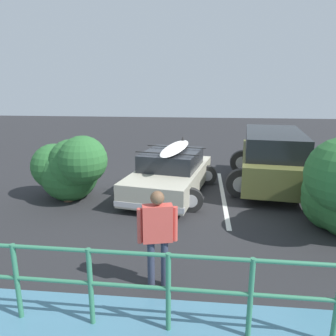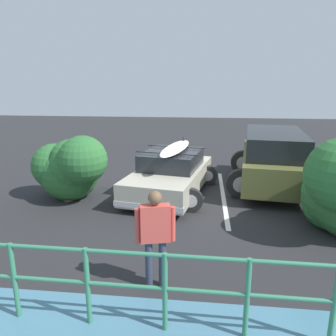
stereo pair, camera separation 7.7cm
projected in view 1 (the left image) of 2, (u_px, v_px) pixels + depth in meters
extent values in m
cube|color=#28282B|center=(177.00, 189.00, 10.34)|extent=(44.00, 44.00, 0.02)
cube|color=silver|center=(223.00, 195.00, 9.71)|extent=(0.12, 4.86, 0.00)
cube|color=#B7B29E|center=(170.00, 178.00, 9.75)|extent=(2.47, 4.18, 0.61)
cube|color=#23262B|center=(172.00, 159.00, 9.76)|extent=(1.89, 2.14, 0.48)
cube|color=silver|center=(148.00, 207.00, 8.01)|extent=(1.81, 0.43, 0.14)
cube|color=silver|center=(185.00, 169.00, 11.58)|extent=(1.81, 0.43, 0.14)
cylinder|color=black|center=(191.00, 200.00, 8.41)|extent=(0.63, 0.18, 0.63)
cylinder|color=#B7B7BC|center=(191.00, 200.00, 8.41)|extent=(0.35, 0.19, 0.35)
cylinder|color=black|center=(126.00, 193.00, 8.91)|extent=(0.63, 0.18, 0.63)
cylinder|color=#B7B7BC|center=(126.00, 193.00, 8.91)|extent=(0.35, 0.19, 0.35)
cylinder|color=black|center=(207.00, 175.00, 10.67)|extent=(0.63, 0.18, 0.63)
cylinder|color=#B7B7BC|center=(207.00, 175.00, 10.67)|extent=(0.35, 0.19, 0.35)
cylinder|color=black|center=(154.00, 171.00, 11.17)|extent=(0.63, 0.18, 0.63)
cylinder|color=#B7B7BC|center=(154.00, 171.00, 11.17)|extent=(0.35, 0.19, 0.35)
cylinder|color=black|center=(167.00, 154.00, 9.21)|extent=(1.85, 0.37, 0.03)
cylinder|color=black|center=(176.00, 147.00, 10.17)|extent=(1.85, 0.37, 0.03)
ellipsoid|color=white|center=(175.00, 148.00, 9.70)|extent=(0.98, 2.79, 0.09)
cone|color=black|center=(183.00, 138.00, 10.69)|extent=(0.10, 0.10, 0.14)
cube|color=brown|center=(272.00, 165.00, 10.42)|extent=(2.38, 4.65, 0.84)
cube|color=black|center=(274.00, 142.00, 10.23)|extent=(2.11, 3.66, 0.66)
cylinder|color=black|center=(268.00, 148.00, 12.59)|extent=(0.78, 0.27, 0.76)
cylinder|color=black|center=(310.00, 188.00, 9.02)|extent=(0.85, 0.22, 0.85)
cylinder|color=#B7B7BC|center=(310.00, 188.00, 9.02)|extent=(0.47, 0.23, 0.47)
cylinder|color=black|center=(241.00, 183.00, 9.43)|extent=(0.85, 0.22, 0.85)
cylinder|color=#B7B7BC|center=(241.00, 183.00, 9.43)|extent=(0.47, 0.23, 0.47)
cylinder|color=black|center=(296.00, 165.00, 11.54)|extent=(0.85, 0.22, 0.85)
cylinder|color=#B7B7BC|center=(296.00, 165.00, 11.54)|extent=(0.47, 0.23, 0.47)
cylinder|color=black|center=(242.00, 162.00, 11.95)|extent=(0.85, 0.22, 0.85)
cylinder|color=#B7B7BC|center=(242.00, 162.00, 11.95)|extent=(0.47, 0.23, 0.47)
cylinder|color=#33384C|center=(165.00, 263.00, 5.30)|extent=(0.12, 0.12, 0.81)
cylinder|color=#33384C|center=(151.00, 264.00, 5.27)|extent=(0.12, 0.12, 0.81)
cube|color=#DB4C42|center=(157.00, 223.00, 5.11)|extent=(0.50, 0.29, 0.60)
sphere|color=brown|center=(157.00, 198.00, 5.00)|extent=(0.22, 0.22, 0.22)
cylinder|color=#DB4C42|center=(175.00, 224.00, 5.15)|extent=(0.08, 0.08, 0.57)
cylinder|color=#DB4C42|center=(140.00, 226.00, 5.08)|extent=(0.08, 0.08, 0.57)
cylinder|color=#387F5B|center=(250.00, 298.00, 4.17)|extent=(0.07, 0.07, 1.14)
cylinder|color=#387F5B|center=(168.00, 292.00, 4.29)|extent=(0.07, 0.07, 1.14)
cylinder|color=#387F5B|center=(91.00, 287.00, 4.41)|extent=(0.07, 0.07, 1.14)
cylinder|color=#387F5B|center=(17.00, 282.00, 4.53)|extent=(0.07, 0.07, 1.14)
cylinder|color=#387F5B|center=(50.00, 248.00, 4.33)|extent=(7.39, 0.16, 0.06)
cylinder|color=#387F5B|center=(53.00, 281.00, 4.45)|extent=(7.39, 0.16, 0.06)
cylinder|color=brown|center=(68.00, 194.00, 9.20)|extent=(0.28, 0.28, 0.43)
sphere|color=#2D6B33|center=(72.00, 168.00, 9.04)|extent=(1.27, 1.27, 1.27)
sphere|color=#2D6B33|center=(54.00, 166.00, 9.36)|extent=(1.30, 1.30, 1.30)
sphere|color=#2D6B33|center=(83.00, 160.00, 8.66)|extent=(1.29, 1.29, 1.29)
sphere|color=#2D6B33|center=(71.00, 160.00, 9.04)|extent=(1.15, 1.15, 1.15)
sphere|color=#2D6B33|center=(69.00, 173.00, 9.37)|extent=(1.65, 1.65, 1.65)
sphere|color=#2D6B33|center=(332.00, 201.00, 7.44)|extent=(1.34, 1.34, 1.34)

